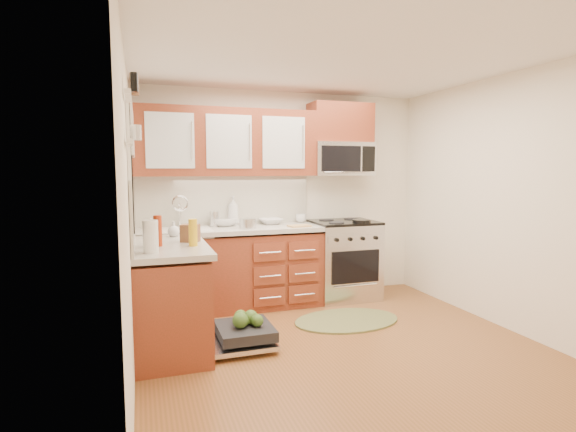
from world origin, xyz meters
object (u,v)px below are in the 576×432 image
object	(u,v)px
cup	(301,218)
bowl_b	(224,222)
paper_towel_roll	(151,236)
bowl_a	(271,221)
rug	(347,320)
cutting_board	(299,226)
sink	(182,241)
dishwasher	(240,336)
stock_pot	(248,223)
upper_cabinets	(226,143)
microwave	(341,159)
skillet	(361,221)
range	(344,259)

from	to	relation	value
cup	bowl_b	bearing A→B (deg)	-177.01
paper_towel_roll	bowl_a	bearing A→B (deg)	46.11
rug	cutting_board	bearing A→B (deg)	113.67
sink	dishwasher	distance (m)	1.38
rug	cup	size ratio (longest dim) A/B	8.63
stock_pot	bowl_a	size ratio (longest dim) A/B	0.69
upper_cabinets	rug	distance (m)	2.35
microwave	sink	world-z (taller)	microwave
cup	microwave	bearing A→B (deg)	-11.77
rug	microwave	bearing A→B (deg)	69.81
rug	skillet	xyz separation A→B (m)	(0.45, 0.57, 0.96)
cup	dishwasher	bearing A→B (deg)	-128.14
upper_cabinets	microwave	world-z (taller)	upper_cabinets
stock_pot	cutting_board	world-z (taller)	stock_pot
bowl_a	bowl_b	xyz separation A→B (m)	(-0.56, 0.00, 0.01)
paper_towel_roll	cup	bearing A→B (deg)	40.01
rug	stock_pot	distance (m)	1.48
stock_pot	upper_cabinets	bearing A→B (deg)	122.48
skillet	bowl_a	world-z (taller)	bowl_a
bowl_a	stock_pot	bearing A→B (deg)	-139.82
range	dishwasher	distance (m)	1.95
paper_towel_roll	upper_cabinets	bearing A→B (deg)	58.64
bowl_b	rug	bearing A→B (deg)	-42.03
range	cutting_board	bearing A→B (deg)	-166.27
sink	stock_pot	xyz separation A→B (m)	(0.70, -0.12, 0.18)
skillet	microwave	bearing A→B (deg)	105.73
stock_pot	cup	size ratio (longest dim) A/B	1.44
dishwasher	bowl_a	bearing A→B (deg)	62.90
stock_pot	skillet	bearing A→B (deg)	-5.14
paper_towel_roll	cup	size ratio (longest dim) A/B	1.97
cutting_board	bowl_b	world-z (taller)	bowl_b
dishwasher	bowl_a	world-z (taller)	bowl_a
dishwasher	paper_towel_roll	world-z (taller)	paper_towel_roll
stock_pot	microwave	bearing A→B (deg)	11.49
skillet	cutting_board	world-z (taller)	skillet
sink	cup	xyz separation A→B (m)	(1.45, 0.23, 0.18)
microwave	stock_pot	size ratio (longest dim) A/B	4.06
skillet	paper_towel_roll	size ratio (longest dim) A/B	0.84
stock_pot	rug	bearing A→B (deg)	-37.77
dishwasher	cutting_board	size ratio (longest dim) A/B	2.83
sink	bowl_b	bearing A→B (deg)	20.11
stock_pot	bowl_a	distance (m)	0.47
microwave	cup	xyz separation A→B (m)	(-0.48, 0.10, -0.72)
paper_towel_roll	rug	bearing A→B (deg)	13.78
upper_cabinets	skillet	world-z (taller)	upper_cabinets
range	stock_pot	xyz separation A→B (m)	(-1.23, -0.13, 0.51)
paper_towel_roll	bowl_a	distance (m)	2.03
rug	bowl_b	size ratio (longest dim) A/B	3.84
cutting_board	cup	xyz separation A→B (m)	(0.15, 0.37, 0.04)
rug	paper_towel_roll	size ratio (longest dim) A/B	4.39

